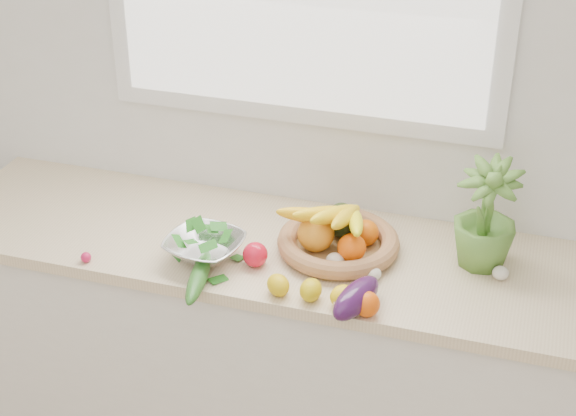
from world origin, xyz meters
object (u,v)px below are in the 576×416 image
(potted_herb, at_px, (486,214))
(colander_with_spinach, at_px, (204,242))
(cucumber, at_px, (199,277))
(eggplant, at_px, (356,298))
(fruit_basket, at_px, (337,236))
(apple, at_px, (255,255))

(potted_herb, height_order, colander_with_spinach, potted_herb)
(cucumber, bearing_deg, colander_with_spinach, 103.95)
(eggplant, bearing_deg, potted_herb, 48.65)
(eggplant, distance_m, fruit_basket, 0.31)
(apple, distance_m, fruit_basket, 0.27)
(potted_herb, xyz_separation_m, colander_with_spinach, (-0.81, -0.23, -0.11))
(potted_herb, relative_size, colander_with_spinach, 1.30)
(fruit_basket, bearing_deg, potted_herb, 8.03)
(eggplant, distance_m, colander_with_spinach, 0.52)
(cucumber, distance_m, potted_herb, 0.87)
(cucumber, relative_size, fruit_basket, 0.56)
(cucumber, bearing_deg, potted_herb, 24.79)
(fruit_basket, bearing_deg, apple, -145.04)
(potted_herb, bearing_deg, eggplant, -131.35)
(cucumber, bearing_deg, fruit_basket, 40.95)
(apple, xyz_separation_m, cucumber, (-0.13, -0.15, -0.01))
(apple, height_order, fruit_basket, fruit_basket)
(apple, distance_m, eggplant, 0.37)
(colander_with_spinach, bearing_deg, potted_herb, 15.76)
(eggplant, height_order, potted_herb, potted_herb)
(apple, relative_size, fruit_basket, 0.15)
(eggplant, xyz_separation_m, cucumber, (-0.47, -0.01, -0.02))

